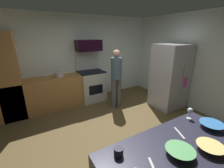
{
  "coord_description": "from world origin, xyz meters",
  "views": [
    {
      "loc": [
        -1.46,
        -2.25,
        2.04
      ],
      "look_at": [
        0.04,
        0.3,
        1.05
      ],
      "focal_mm": 24.01,
      "sensor_mm": 36.0,
      "label": 1
    }
  ],
  "objects_px": {
    "refrigerator": "(170,77)",
    "mixing_bowl_prep": "(210,148)",
    "mug_coffee": "(119,152)",
    "stock_pot": "(59,74)",
    "oven_range": "(92,84)",
    "mixing_bowl_small": "(211,125)",
    "person_cook": "(116,76)",
    "mixing_bowl_large": "(180,152)",
    "wine_glass_near": "(190,111)",
    "microwave": "(89,45)"
  },
  "relations": [
    {
      "from": "microwave",
      "to": "person_cook",
      "type": "relative_size",
      "value": 0.45
    },
    {
      "from": "microwave",
      "to": "refrigerator",
      "type": "distance_m",
      "value": 2.53
    },
    {
      "from": "stock_pot",
      "to": "wine_glass_near",
      "type": "bearing_deg",
      "value": -70.86
    },
    {
      "from": "mug_coffee",
      "to": "mixing_bowl_small",
      "type": "bearing_deg",
      "value": -9.46
    },
    {
      "from": "person_cook",
      "to": "mixing_bowl_small",
      "type": "bearing_deg",
      "value": -94.64
    },
    {
      "from": "person_cook",
      "to": "stock_pot",
      "type": "relative_size",
      "value": 6.75
    },
    {
      "from": "oven_range",
      "to": "mixing_bowl_large",
      "type": "relative_size",
      "value": 5.49
    },
    {
      "from": "mixing_bowl_large",
      "to": "mixing_bowl_small",
      "type": "relative_size",
      "value": 0.99
    },
    {
      "from": "oven_range",
      "to": "stock_pot",
      "type": "height_order",
      "value": "oven_range"
    },
    {
      "from": "oven_range",
      "to": "mixing_bowl_small",
      "type": "height_order",
      "value": "oven_range"
    },
    {
      "from": "oven_range",
      "to": "mixing_bowl_small",
      "type": "xyz_separation_m",
      "value": [
        0.19,
        -3.46,
        0.42
      ]
    },
    {
      "from": "refrigerator",
      "to": "wine_glass_near",
      "type": "relative_size",
      "value": 10.73
    },
    {
      "from": "oven_range",
      "to": "wine_glass_near",
      "type": "relative_size",
      "value": 9.35
    },
    {
      "from": "microwave",
      "to": "stock_pot",
      "type": "relative_size",
      "value": 3.02
    },
    {
      "from": "mixing_bowl_large",
      "to": "wine_glass_near",
      "type": "height_order",
      "value": "wine_glass_near"
    },
    {
      "from": "stock_pot",
      "to": "mixing_bowl_prep",
      "type": "bearing_deg",
      "value": -78.95
    },
    {
      "from": "microwave",
      "to": "mixing_bowl_small",
      "type": "distance_m",
      "value": 3.63
    },
    {
      "from": "refrigerator",
      "to": "wine_glass_near",
      "type": "xyz_separation_m",
      "value": [
        -1.61,
        -1.65,
        0.13
      ]
    },
    {
      "from": "refrigerator",
      "to": "mixing_bowl_prep",
      "type": "bearing_deg",
      "value": -133.08
    },
    {
      "from": "wine_glass_near",
      "to": "microwave",
      "type": "bearing_deg",
      "value": 92.65
    },
    {
      "from": "microwave",
      "to": "mixing_bowl_small",
      "type": "relative_size",
      "value": 2.58
    },
    {
      "from": "refrigerator",
      "to": "mixing_bowl_prep",
      "type": "distance_m",
      "value": 2.93
    },
    {
      "from": "person_cook",
      "to": "mixing_bowl_large",
      "type": "relative_size",
      "value": 5.82
    },
    {
      "from": "refrigerator",
      "to": "mixing_bowl_prep",
      "type": "relative_size",
      "value": 6.7
    },
    {
      "from": "mixing_bowl_prep",
      "to": "person_cook",
      "type": "bearing_deg",
      "value": 77.22
    },
    {
      "from": "mixing_bowl_prep",
      "to": "mug_coffee",
      "type": "relative_size",
      "value": 2.82
    },
    {
      "from": "wine_glass_near",
      "to": "mug_coffee",
      "type": "relative_size",
      "value": 1.76
    },
    {
      "from": "oven_range",
      "to": "refrigerator",
      "type": "xyz_separation_m",
      "value": [
        1.76,
        -1.52,
        0.37
      ]
    },
    {
      "from": "wine_glass_near",
      "to": "stock_pot",
      "type": "bearing_deg",
      "value": 109.14
    },
    {
      "from": "refrigerator",
      "to": "mixing_bowl_large",
      "type": "bearing_deg",
      "value": -138.93
    },
    {
      "from": "refrigerator",
      "to": "mug_coffee",
      "type": "xyz_separation_m",
      "value": [
        -2.84,
        -1.72,
        0.05
      ]
    },
    {
      "from": "mug_coffee",
      "to": "stock_pot",
      "type": "xyz_separation_m",
      "value": [
        0.12,
        3.25,
        0.03
      ]
    },
    {
      "from": "mixing_bowl_small",
      "to": "wine_glass_near",
      "type": "relative_size",
      "value": 1.73
    },
    {
      "from": "stock_pot",
      "to": "mug_coffee",
      "type": "bearing_deg",
      "value": -92.2
    },
    {
      "from": "mixing_bowl_small",
      "to": "mug_coffee",
      "type": "height_order",
      "value": "mug_coffee"
    },
    {
      "from": "mixing_bowl_prep",
      "to": "stock_pot",
      "type": "relative_size",
      "value": 1.09
    },
    {
      "from": "mug_coffee",
      "to": "stock_pot",
      "type": "relative_size",
      "value": 0.39
    },
    {
      "from": "mixing_bowl_small",
      "to": "mug_coffee",
      "type": "relative_size",
      "value": 3.04
    },
    {
      "from": "microwave",
      "to": "oven_range",
      "type": "bearing_deg",
      "value": -90.0
    },
    {
      "from": "mixing_bowl_prep",
      "to": "refrigerator",
      "type": "bearing_deg",
      "value": 46.92
    },
    {
      "from": "person_cook",
      "to": "mixing_bowl_prep",
      "type": "relative_size",
      "value": 6.19
    },
    {
      "from": "mixing_bowl_small",
      "to": "stock_pot",
      "type": "relative_size",
      "value": 1.17
    },
    {
      "from": "mixing_bowl_small",
      "to": "mixing_bowl_prep",
      "type": "bearing_deg",
      "value": -154.26
    },
    {
      "from": "mixing_bowl_prep",
      "to": "mug_coffee",
      "type": "bearing_deg",
      "value": 153.52
    },
    {
      "from": "oven_range",
      "to": "mixing_bowl_prep",
      "type": "height_order",
      "value": "oven_range"
    },
    {
      "from": "mixing_bowl_small",
      "to": "wine_glass_near",
      "type": "xyz_separation_m",
      "value": [
        -0.04,
        0.28,
        0.09
      ]
    },
    {
      "from": "mixing_bowl_small",
      "to": "mixing_bowl_prep",
      "type": "distance_m",
      "value": 0.48
    },
    {
      "from": "person_cook",
      "to": "mixing_bowl_prep",
      "type": "height_order",
      "value": "person_cook"
    },
    {
      "from": "mug_coffee",
      "to": "microwave",
      "type": "bearing_deg",
      "value": 72.06
    },
    {
      "from": "mixing_bowl_large",
      "to": "mug_coffee",
      "type": "relative_size",
      "value": 3.0
    }
  ]
}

